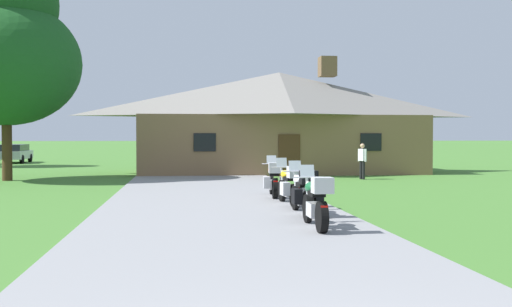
# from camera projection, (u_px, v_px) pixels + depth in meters

# --- Properties ---
(ground_plane) EXTENTS (500.00, 500.00, 0.00)m
(ground_plane) POSITION_uv_depth(u_px,v_px,m) (206.00, 187.00, 23.72)
(ground_plane) COLOR #42752D
(asphalt_driveway) EXTENTS (6.40, 80.00, 0.06)m
(asphalt_driveway) POSITION_uv_depth(u_px,v_px,m) (209.00, 190.00, 21.73)
(asphalt_driveway) COLOR gray
(asphalt_driveway) RESTS_ON ground
(motorcycle_green_nearest_to_camera) EXTENTS (0.66, 2.08, 1.30)m
(motorcycle_green_nearest_to_camera) POSITION_uv_depth(u_px,v_px,m) (316.00, 202.00, 12.52)
(motorcycle_green_nearest_to_camera) COLOR black
(motorcycle_green_nearest_to_camera) RESTS_ON asphalt_driveway
(motorcycle_white_second_in_row) EXTENTS (0.73, 2.08, 1.30)m
(motorcycle_white_second_in_row) POSITION_uv_depth(u_px,v_px,m) (304.00, 193.00, 14.73)
(motorcycle_white_second_in_row) COLOR black
(motorcycle_white_second_in_row) RESTS_ON asphalt_driveway
(motorcycle_yellow_third_in_row) EXTENTS (0.81, 2.08, 1.30)m
(motorcycle_yellow_third_in_row) POSITION_uv_depth(u_px,v_px,m) (290.00, 186.00, 16.85)
(motorcycle_yellow_third_in_row) COLOR black
(motorcycle_yellow_third_in_row) RESTS_ON asphalt_driveway
(motorcycle_red_farthest_in_row) EXTENTS (0.80, 2.08, 1.30)m
(motorcycle_red_farthest_in_row) POSITION_uv_depth(u_px,v_px,m) (274.00, 180.00, 19.05)
(motorcycle_red_farthest_in_row) COLOR black
(motorcycle_red_farthest_in_row) RESTS_ON asphalt_driveway
(stone_lodge) EXTENTS (16.00, 6.60, 6.43)m
(stone_lodge) POSITION_uv_depth(u_px,v_px,m) (279.00, 121.00, 33.00)
(stone_lodge) COLOR brown
(stone_lodge) RESTS_ON ground
(bystander_white_shirt_near_lodge) EXTENTS (0.34, 0.51, 1.67)m
(bystander_white_shirt_near_lodge) POSITION_uv_depth(u_px,v_px,m) (362.00, 159.00, 27.77)
(bystander_white_shirt_near_lodge) COLOR black
(bystander_white_shirt_near_lodge) RESTS_ON ground
(tree_left_near) EXTENTS (6.62, 6.62, 10.44)m
(tree_left_near) POSITION_uv_depth(u_px,v_px,m) (6.00, 45.00, 26.79)
(tree_left_near) COLOR #422D19
(tree_left_near) RESTS_ON ground
(parked_silver_suv_far_left) EXTENTS (2.05, 4.67, 1.40)m
(parked_silver_suv_far_left) POSITION_uv_depth(u_px,v_px,m) (14.00, 153.00, 44.99)
(parked_silver_suv_far_left) COLOR #ADAFB7
(parked_silver_suv_far_left) RESTS_ON ground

